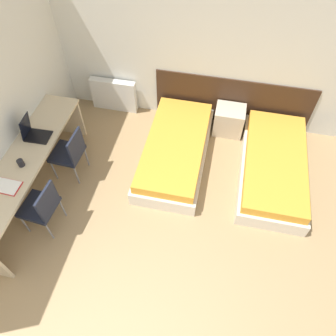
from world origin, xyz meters
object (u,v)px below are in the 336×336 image
at_px(bed_near_door, 273,166).
at_px(nightstand, 229,120).
at_px(bed_near_window, 175,150).
at_px(laptop, 34,133).
at_px(chair_near_notebook, 42,206).
at_px(chair_near_laptop, 70,152).

height_order(bed_near_door, nightstand, nightstand).
xyz_separation_m(bed_near_window, bed_near_door, (1.46, 0.00, 0.00)).
relative_size(bed_near_door, nightstand, 4.10).
bearing_deg(laptop, nightstand, 26.71).
bearing_deg(laptop, bed_near_window, 16.96).
relative_size(chair_near_notebook, laptop, 2.50).
distance_m(bed_near_door, chair_near_notebook, 3.21).
height_order(bed_near_window, chair_near_laptop, chair_near_laptop).
distance_m(nightstand, chair_near_notebook, 3.08).
relative_size(bed_near_window, chair_near_notebook, 2.32).
bearing_deg(chair_near_laptop, bed_near_window, 25.47).
bearing_deg(bed_near_window, chair_near_notebook, -133.26).
height_order(bed_near_window, laptop, laptop).
distance_m(chair_near_laptop, chair_near_notebook, 0.89).
bearing_deg(nightstand, laptop, -151.13).
height_order(bed_near_door, chair_near_laptop, chair_near_laptop).
distance_m(bed_near_window, laptop, 1.99).
height_order(chair_near_notebook, laptop, laptop).
xyz_separation_m(bed_near_window, chair_near_notebook, (-1.38, -1.47, 0.29)).
distance_m(bed_near_door, chair_near_laptop, 2.91).
distance_m(chair_near_laptop, laptop, 0.53).
bearing_deg(bed_near_window, laptop, -160.89).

